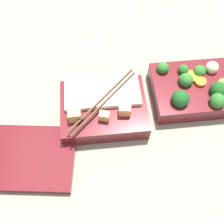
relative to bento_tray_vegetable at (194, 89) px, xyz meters
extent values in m
plane|color=gray|center=(0.11, 0.03, -0.03)|extent=(3.00, 3.00, 0.00)
cube|color=maroon|center=(0.00, 0.00, -0.01)|extent=(0.20, 0.15, 0.05)
sphere|color=#19511E|center=(0.05, 0.04, 0.03)|extent=(0.04, 0.04, 0.04)
sphere|color=#2D7028|center=(0.02, -0.01, 0.03)|extent=(0.03, 0.03, 0.03)
sphere|color=#2D7028|center=(-0.02, -0.03, 0.02)|extent=(0.03, 0.03, 0.03)
sphere|color=#19511E|center=(-0.04, 0.03, 0.03)|extent=(0.04, 0.04, 0.04)
sphere|color=#2D7028|center=(-0.03, 0.05, 0.03)|extent=(0.04, 0.04, 0.04)
sphere|color=#2D7028|center=(0.07, -0.05, 0.02)|extent=(0.03, 0.03, 0.03)
sphere|color=#236023|center=(0.02, -0.04, 0.02)|extent=(0.03, 0.03, 0.03)
cylinder|color=orange|center=(0.01, -0.02, 0.02)|extent=(0.04, 0.04, 0.01)
cylinder|color=orange|center=(-0.07, 0.01, 0.02)|extent=(0.04, 0.04, 0.01)
cylinder|color=orange|center=(-0.01, -0.01, 0.02)|extent=(0.04, 0.04, 0.01)
sphere|color=beige|center=(-0.05, -0.04, 0.03)|extent=(0.03, 0.03, 0.03)
cube|color=maroon|center=(0.22, 0.03, -0.01)|extent=(0.20, 0.15, 0.05)
cube|color=white|center=(0.22, 0.00, 0.02)|extent=(0.17, 0.09, 0.01)
cube|color=#EAB266|center=(0.18, 0.06, 0.03)|extent=(0.03, 0.02, 0.03)
cube|color=#EAB266|center=(0.22, 0.07, 0.03)|extent=(0.03, 0.02, 0.02)
cube|color=#EAB266|center=(0.29, 0.06, 0.03)|extent=(0.03, 0.02, 0.03)
sphere|color=#381942|center=(0.28, 0.07, 0.02)|extent=(0.02, 0.02, 0.02)
cylinder|color=#56331E|center=(0.23, 0.03, 0.03)|extent=(0.16, 0.15, 0.01)
cylinder|color=#56331E|center=(0.22, 0.03, 0.03)|extent=(0.16, 0.15, 0.01)
cube|color=maroon|center=(0.40, 0.13, -0.02)|extent=(0.21, 0.17, 0.02)
camera|label=1|loc=(0.23, 0.34, 0.53)|focal=42.00mm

